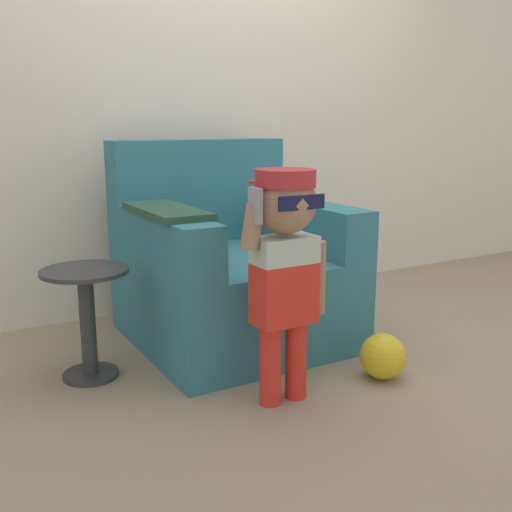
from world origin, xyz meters
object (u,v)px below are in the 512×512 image
armchair (229,270)px  side_table (87,313)px  toy_ball (383,356)px  person_child (285,250)px

armchair → side_table: bearing=-168.7°
side_table → toy_ball: side_table is taller
person_child → toy_ball: (0.49, -0.04, -0.52)m
side_table → toy_ball: 1.30m
armchair → person_child: size_ratio=1.10×
person_child → toy_ball: bearing=-4.2°
side_table → armchair: bearing=11.3°
person_child → armchair: bearing=78.6°
armchair → person_child: armchair is taller
person_child → side_table: 0.93m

